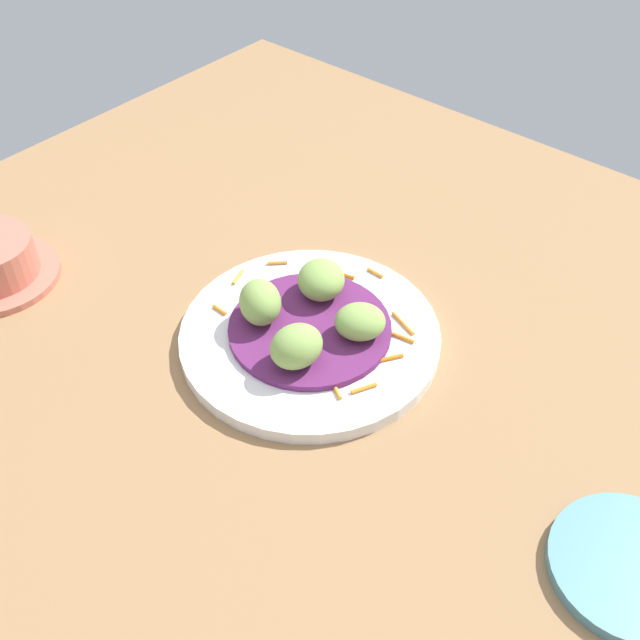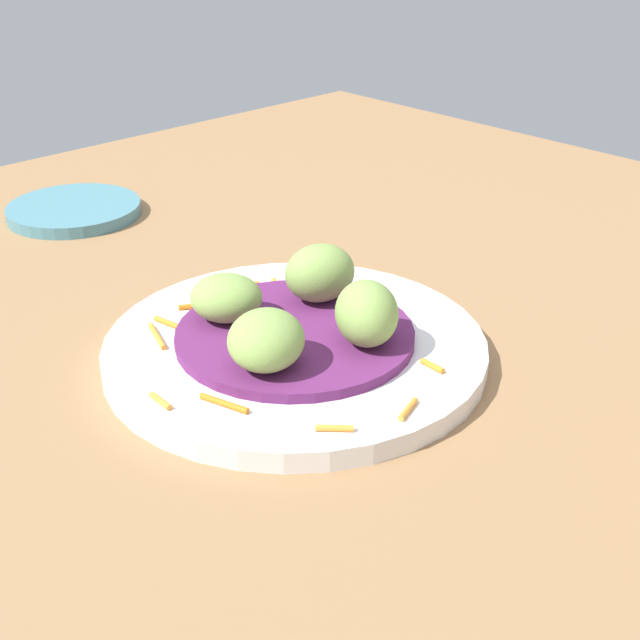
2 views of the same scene
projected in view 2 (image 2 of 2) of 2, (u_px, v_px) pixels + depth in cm
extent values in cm
cube|color=#936D47|center=(336.00, 345.00, 64.85)|extent=(110.00, 110.00, 2.00)
cylinder|color=white|center=(295.00, 349.00, 60.89)|extent=(26.44, 26.44, 1.45)
cylinder|color=#60235B|center=(295.00, 335.00, 60.39)|extent=(16.48, 16.48, 0.74)
cylinder|color=orange|center=(197.00, 306.00, 64.72)|extent=(1.87, 2.55, 0.40)
cylinder|color=orange|center=(167.00, 323.00, 62.38)|extent=(2.42, 0.80, 0.40)
cylinder|color=orange|center=(160.00, 401.00, 53.27)|extent=(2.07, 0.47, 0.40)
cylinder|color=orange|center=(408.00, 409.00, 52.48)|extent=(1.14, 2.31, 0.40)
cylinder|color=orange|center=(277.00, 284.00, 68.02)|extent=(1.94, 1.36, 0.40)
cylinder|color=orange|center=(335.00, 428.00, 50.70)|extent=(1.86, 1.84, 0.40)
cylinder|color=orange|center=(224.00, 403.00, 53.03)|extent=(3.43, 1.34, 0.40)
cylinder|color=orange|center=(157.00, 336.00, 60.57)|extent=(3.57, 1.60, 0.40)
cylinder|color=orange|center=(243.00, 285.00, 67.89)|extent=(1.54, 2.50, 0.40)
cylinder|color=orange|center=(432.00, 366.00, 56.99)|extent=(1.86, 0.48, 0.40)
ellipsoid|color=#84A851|center=(226.00, 298.00, 60.93)|extent=(6.68, 6.63, 3.31)
ellipsoid|color=#84A851|center=(266.00, 340.00, 55.11)|extent=(7.18, 7.28, 3.73)
ellipsoid|color=#84A851|center=(367.00, 313.00, 57.75)|extent=(6.71, 6.54, 4.31)
ellipsoid|color=#84A851|center=(319.00, 273.00, 63.49)|extent=(5.58, 6.21, 4.23)
cylinder|color=teal|center=(74.00, 210.00, 85.73)|extent=(12.84, 12.84, 1.16)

